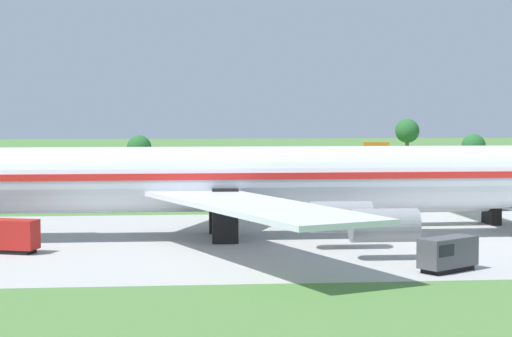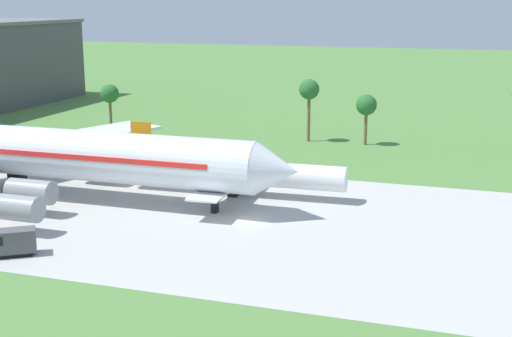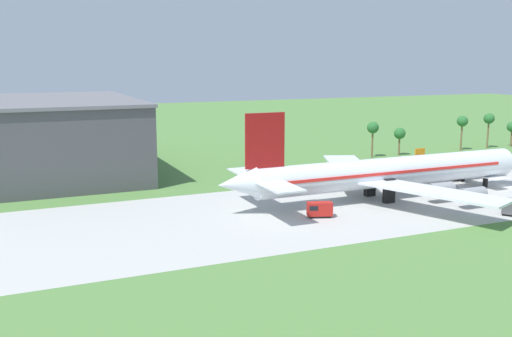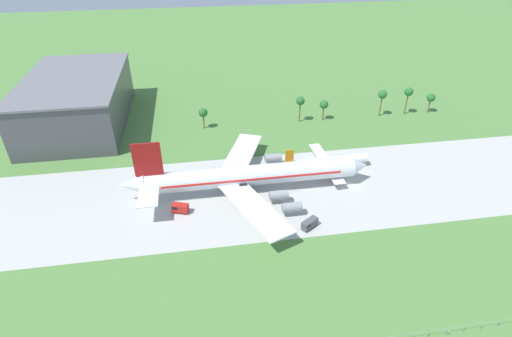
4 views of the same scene
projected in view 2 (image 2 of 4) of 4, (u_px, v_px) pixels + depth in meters
name	position (u px, v px, depth m)	size (l,w,h in m)	color
ground_plane	(248.00, 221.00, 81.71)	(600.00, 600.00, 0.00)	#517F3D
taxiway_strip	(248.00, 221.00, 81.71)	(320.00, 44.00, 0.02)	#B2B2AD
jet_airliner	(10.00, 150.00, 92.06)	(77.17, 59.03, 19.62)	silver
regional_aircraft	(234.00, 172.00, 91.89)	(29.01, 26.15, 9.03)	white
baggage_tug	(8.00, 242.00, 70.20)	(5.31, 4.48, 2.68)	black
palm_tree_row	(416.00, 100.00, 119.69)	(101.23, 3.60, 12.00)	brown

